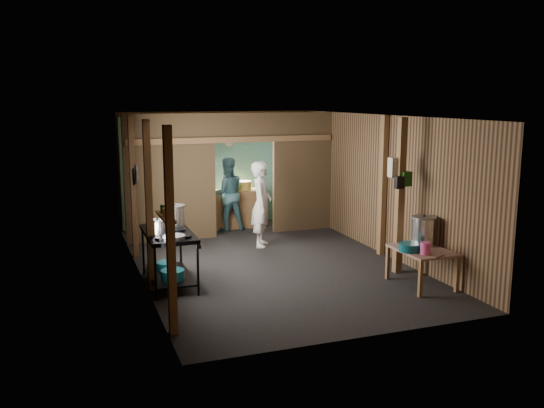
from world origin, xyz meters
name	(u,v)px	position (x,y,z in m)	size (l,w,h in m)	color
floor	(268,262)	(0.00, 0.00, 0.00)	(4.50, 7.00, 0.00)	black
ceiling	(268,116)	(0.00, 0.00, 2.60)	(4.50, 7.00, 0.00)	black
wall_back	(218,168)	(0.00, 3.50, 1.30)	(4.50, 0.00, 2.60)	brown
wall_front	(366,235)	(0.00, -3.50, 1.30)	(4.50, 0.00, 2.60)	brown
wall_left	(138,198)	(-2.25, 0.00, 1.30)	(0.00, 7.00, 2.60)	brown
wall_right	(381,184)	(2.25, 0.00, 1.30)	(0.00, 7.00, 2.60)	brown
partition_left	(170,178)	(-1.32, 2.20, 1.30)	(1.85, 0.10, 2.60)	#4C381C
partition_right	(302,172)	(1.57, 2.20, 1.30)	(1.35, 0.10, 2.60)	#4C381C
partition_header	(244,127)	(0.25, 2.20, 2.30)	(1.30, 0.10, 0.60)	#4C381C
turquoise_panel	(218,171)	(0.00, 3.44, 1.25)	(4.40, 0.06, 2.50)	#66ABAC
back_counter	(237,209)	(0.30, 2.95, 0.42)	(1.20, 0.50, 0.85)	brown
wall_clock	(229,142)	(0.25, 3.40, 1.90)	(0.20, 0.20, 0.03)	beige
post_left_a	(170,233)	(-2.18, -2.60, 1.30)	(0.10, 0.12, 2.60)	brown
post_left_b	(149,207)	(-2.18, -0.80, 1.30)	(0.10, 0.12, 2.60)	brown
post_left_c	(133,187)	(-2.18, 1.20, 1.30)	(0.10, 0.12, 2.60)	brown
post_right	(383,186)	(2.18, -0.20, 1.30)	(0.10, 0.12, 2.60)	brown
post_free	(400,197)	(1.85, -1.30, 1.30)	(0.12, 0.12, 2.60)	brown
cross_beam	(233,140)	(0.00, 2.15, 2.05)	(4.40, 0.12, 0.12)	brown
pan_lid_big	(136,174)	(-2.21, 0.40, 1.65)	(0.34, 0.34, 0.03)	slate
pan_lid_small	(134,177)	(-2.21, 0.80, 1.55)	(0.30, 0.30, 0.03)	black
wall_shelf	(166,217)	(-2.15, -2.10, 1.40)	(0.14, 0.80, 0.03)	brown
jar_white	(169,215)	(-2.15, -2.35, 1.47)	(0.07, 0.07, 0.10)	beige
jar_yellow	(165,212)	(-2.15, -2.10, 1.47)	(0.08, 0.08, 0.10)	gold
jar_green	(163,209)	(-2.15, -1.88, 1.47)	(0.06, 0.06, 0.10)	#11440D
bag_white	(396,167)	(1.80, -1.22, 1.78)	(0.22, 0.15, 0.32)	beige
bag_green	(406,179)	(1.92, -1.36, 1.60)	(0.16, 0.12, 0.24)	#11440D
bag_black	(399,182)	(1.78, -1.38, 1.55)	(0.14, 0.10, 0.20)	black
gas_range	(169,258)	(-1.88, -0.64, 0.43)	(0.75, 1.45, 0.86)	black
prep_table	(421,267)	(1.83, -2.03, 0.29)	(0.72, 0.99, 0.59)	#A3765D
stove_pot_large	(174,216)	(-1.71, -0.26, 1.02)	(0.36, 0.36, 0.36)	silver
stove_pot_med	(157,227)	(-2.05, -0.68, 0.95)	(0.27, 0.27, 0.23)	silver
frying_pan	(174,237)	(-1.88, -1.14, 0.88)	(0.33, 0.55, 0.08)	slate
blue_tub_front	(173,275)	(-1.88, -0.92, 0.24)	(0.37, 0.37, 0.15)	#0E5058
blue_tub_back	(167,266)	(-1.88, -0.39, 0.23)	(0.33, 0.33, 0.13)	#0E5058
stock_pot	(423,231)	(2.01, -1.77, 0.80)	(0.41, 0.41, 0.48)	silver
wash_basin	(410,247)	(1.58, -2.06, 0.65)	(0.34, 0.34, 0.13)	#0E5058
pink_bucket	(425,248)	(1.70, -2.30, 0.68)	(0.16, 0.16, 0.19)	#DA4D8D
knife	(440,257)	(1.81, -2.50, 0.59)	(0.30, 0.04, 0.01)	silver
yellow_tub	(243,185)	(0.45, 2.95, 0.95)	(0.36, 0.36, 0.20)	gold
cook	(261,204)	(0.27, 1.16, 0.84)	(0.62, 0.40, 1.69)	white
worker_back	(227,194)	(0.00, 2.73, 0.82)	(0.79, 0.62, 1.63)	#3F6E74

